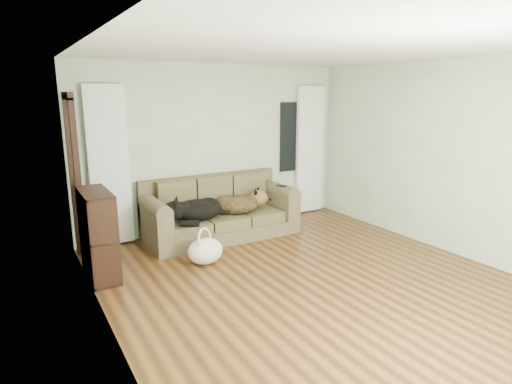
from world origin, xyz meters
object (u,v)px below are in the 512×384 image
dog_black_lab (195,212)px  tote_bag (205,252)px  sofa (221,208)px  dog_shepherd (239,204)px  bookshelf (98,236)px

dog_black_lab → tote_bag: dog_black_lab is taller
dog_black_lab → tote_bag: bearing=-97.6°
sofa → dog_shepherd: 0.29m
bookshelf → dog_black_lab: bearing=17.2°
tote_bag → dog_black_lab: bearing=76.4°
dog_black_lab → sofa: bearing=18.4°
tote_bag → sofa: bearing=53.0°
sofa → tote_bag: (-0.66, -0.88, -0.29)m
sofa → dog_shepherd: bearing=-12.1°
dog_shepherd → tote_bag: size_ratio=1.47×
tote_bag → bookshelf: size_ratio=0.45×
sofa → dog_black_lab: 0.49m
dog_black_lab → bookshelf: bearing=-155.4°
dog_shepherd → bookshelf: bookshelf is taller
dog_black_lab → dog_shepherd: (0.75, 0.04, 0.01)m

